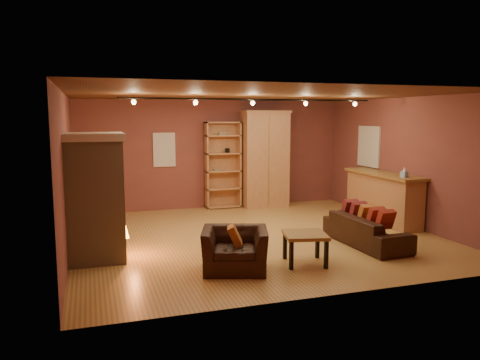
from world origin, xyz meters
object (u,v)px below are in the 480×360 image
object	(u,v)px
bookcase	(222,164)
armchair	(235,242)
armoire	(264,159)
fireplace	(95,197)
coffee_table	(305,238)
loveseat	(366,225)
bar_counter	(383,197)

from	to	relation	value
bookcase	armchair	distance (m)	5.16
armoire	armchair	distance (m)	5.36
fireplace	bookcase	size ratio (longest dim) A/B	0.94
fireplace	coffee_table	size ratio (longest dim) A/B	2.64
fireplace	armchair	size ratio (longest dim) A/B	1.83
armoire	loveseat	size ratio (longest dim) A/B	1.32
bookcase	loveseat	bearing A→B (deg)	-70.28
loveseat	coffee_table	xyz separation A→B (m)	(-1.58, -0.67, 0.05)
bar_counter	coffee_table	xyz separation A→B (m)	(-3.03, -2.25, -0.14)
loveseat	armchair	world-z (taller)	armchair
bar_counter	armchair	size ratio (longest dim) A/B	2.03
coffee_table	bookcase	bearing A→B (deg)	89.76
bookcase	bar_counter	distance (m)	4.13
bookcase	bar_counter	world-z (taller)	bookcase
bookcase	bar_counter	xyz separation A→B (m)	(3.01, -2.77, -0.57)
armoire	loveseat	xyz separation A→B (m)	(0.45, -4.15, -0.88)
armoire	loveseat	distance (m)	4.27
fireplace	coffee_table	world-z (taller)	fireplace
loveseat	bookcase	bearing A→B (deg)	17.42
bookcase	armoire	world-z (taller)	armoire
bookcase	armchair	xyz separation A→B (m)	(-1.20, -4.97, -0.70)
bar_counter	loveseat	bearing A→B (deg)	-132.48
fireplace	bookcase	xyz separation A→B (m)	(3.23, 3.73, 0.08)
armoire	armchair	world-z (taller)	armoire
armoire	loveseat	world-z (taller)	armoire
bookcase	loveseat	size ratio (longest dim) A/B	1.18
bookcase	fireplace	bearing A→B (deg)	-130.92
coffee_table	bar_counter	bearing A→B (deg)	36.59
armchair	coffee_table	size ratio (longest dim) A/B	1.44
fireplace	coffee_table	xyz separation A→B (m)	(3.21, -1.29, -0.63)
fireplace	loveseat	bearing A→B (deg)	-7.38
coffee_table	armchair	bearing A→B (deg)	177.40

